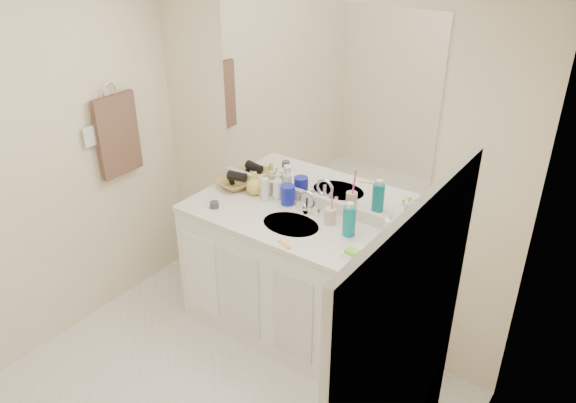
% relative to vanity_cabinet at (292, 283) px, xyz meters
% --- Properties ---
extents(wall_back, '(2.60, 0.02, 2.40)m').
position_rel_vanity_cabinet_xyz_m(wall_back, '(0.00, 0.28, 0.77)').
color(wall_back, beige).
rests_on(wall_back, floor).
extents(wall_left, '(0.02, 2.60, 2.40)m').
position_rel_vanity_cabinet_xyz_m(wall_left, '(-1.30, -1.02, 0.77)').
color(wall_left, beige).
rests_on(wall_left, floor).
extents(wall_right, '(0.02, 2.60, 2.40)m').
position_rel_vanity_cabinet_xyz_m(wall_right, '(1.30, -1.02, 0.77)').
color(wall_right, beige).
rests_on(wall_right, floor).
extents(vanity_cabinet, '(1.50, 0.55, 0.85)m').
position_rel_vanity_cabinet_xyz_m(vanity_cabinet, '(0.00, 0.00, 0.00)').
color(vanity_cabinet, white).
rests_on(vanity_cabinet, floor).
extents(countertop, '(1.52, 0.57, 0.03)m').
position_rel_vanity_cabinet_xyz_m(countertop, '(0.00, 0.00, 0.44)').
color(countertop, silver).
rests_on(countertop, vanity_cabinet).
extents(backsplash, '(1.52, 0.03, 0.08)m').
position_rel_vanity_cabinet_xyz_m(backsplash, '(0.00, 0.26, 0.50)').
color(backsplash, silver).
rests_on(backsplash, countertop).
extents(sink_basin, '(0.37, 0.37, 0.02)m').
position_rel_vanity_cabinet_xyz_m(sink_basin, '(0.00, -0.02, 0.44)').
color(sink_basin, beige).
rests_on(sink_basin, countertop).
extents(faucet, '(0.02, 0.02, 0.11)m').
position_rel_vanity_cabinet_xyz_m(faucet, '(0.00, 0.16, 0.51)').
color(faucet, silver).
rests_on(faucet, countertop).
extents(mirror, '(1.48, 0.01, 1.20)m').
position_rel_vanity_cabinet_xyz_m(mirror, '(0.00, 0.27, 1.14)').
color(mirror, white).
rests_on(mirror, wall_back).
extents(blue_mug, '(0.11, 0.11, 0.13)m').
position_rel_vanity_cabinet_xyz_m(blue_mug, '(-0.17, 0.19, 0.52)').
color(blue_mug, '#171E9F').
rests_on(blue_mug, countertop).
extents(tan_cup, '(0.09, 0.09, 0.10)m').
position_rel_vanity_cabinet_xyz_m(tan_cup, '(0.19, 0.13, 0.50)').
color(tan_cup, beige).
rests_on(tan_cup, countertop).
extents(toothbrush, '(0.02, 0.04, 0.21)m').
position_rel_vanity_cabinet_xyz_m(toothbrush, '(0.20, 0.13, 0.60)').
color(toothbrush, '#FB42AA').
rests_on(toothbrush, tan_cup).
extents(mouthwash_bottle, '(0.10, 0.10, 0.18)m').
position_rel_vanity_cabinet_xyz_m(mouthwash_bottle, '(0.35, 0.08, 0.55)').
color(mouthwash_bottle, '#0B7D84').
rests_on(mouthwash_bottle, countertop).
extents(clear_pump_bottle, '(0.07, 0.07, 0.15)m').
position_rel_vanity_cabinet_xyz_m(clear_pump_bottle, '(0.58, 0.13, 0.53)').
color(clear_pump_bottle, white).
rests_on(clear_pump_bottle, countertop).
extents(soap_dish, '(0.10, 0.08, 0.01)m').
position_rel_vanity_cabinet_xyz_m(soap_dish, '(0.48, -0.11, 0.46)').
color(soap_dish, white).
rests_on(soap_dish, countertop).
extents(green_soap, '(0.08, 0.06, 0.03)m').
position_rel_vanity_cabinet_xyz_m(green_soap, '(0.48, -0.11, 0.48)').
color(green_soap, '#84E337').
rests_on(green_soap, soap_dish).
extents(orange_comb, '(0.11, 0.05, 0.00)m').
position_rel_vanity_cabinet_xyz_m(orange_comb, '(0.11, -0.24, 0.46)').
color(orange_comb, orange).
rests_on(orange_comb, countertop).
extents(dark_jar, '(0.07, 0.07, 0.04)m').
position_rel_vanity_cabinet_xyz_m(dark_jar, '(-0.52, -0.13, 0.48)').
color(dark_jar, '#3A3A42').
rests_on(dark_jar, countertop).
extents(extra_white_bottle, '(0.06, 0.06, 0.16)m').
position_rel_vanity_cabinet_xyz_m(extra_white_bottle, '(-0.32, 0.14, 0.53)').
color(extra_white_bottle, white).
rests_on(extra_white_bottle, countertop).
extents(soap_bottle_white, '(0.09, 0.09, 0.18)m').
position_rel_vanity_cabinet_xyz_m(soap_bottle_white, '(-0.27, 0.21, 0.55)').
color(soap_bottle_white, white).
rests_on(soap_bottle_white, countertop).
extents(soap_bottle_cream, '(0.09, 0.09, 0.16)m').
position_rel_vanity_cabinet_xyz_m(soap_bottle_cream, '(-0.37, 0.19, 0.53)').
color(soap_bottle_cream, beige).
rests_on(soap_bottle_cream, countertop).
extents(soap_bottle_yellow, '(0.16, 0.16, 0.16)m').
position_rel_vanity_cabinet_xyz_m(soap_bottle_yellow, '(-0.43, 0.18, 0.53)').
color(soap_bottle_yellow, gold).
rests_on(soap_bottle_yellow, countertop).
extents(wicker_basket, '(0.28, 0.28, 0.06)m').
position_rel_vanity_cabinet_xyz_m(wicker_basket, '(-0.60, 0.17, 0.48)').
color(wicker_basket, '#A28241').
rests_on(wicker_basket, countertop).
extents(hair_dryer, '(0.14, 0.09, 0.06)m').
position_rel_vanity_cabinet_xyz_m(hair_dryer, '(-0.58, 0.17, 0.54)').
color(hair_dryer, black).
rests_on(hair_dryer, wicker_basket).
extents(towel_ring, '(0.01, 0.11, 0.11)m').
position_rel_vanity_cabinet_xyz_m(towel_ring, '(-1.27, -0.25, 1.12)').
color(towel_ring, silver).
rests_on(towel_ring, wall_left).
extents(hand_towel, '(0.04, 0.32, 0.55)m').
position_rel_vanity_cabinet_xyz_m(hand_towel, '(-1.25, -0.25, 0.82)').
color(hand_towel, '#39271E').
rests_on(hand_towel, towel_ring).
extents(switch_plate, '(0.01, 0.08, 0.13)m').
position_rel_vanity_cabinet_xyz_m(switch_plate, '(-1.27, -0.45, 0.88)').
color(switch_plate, silver).
rests_on(switch_plate, wall_left).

